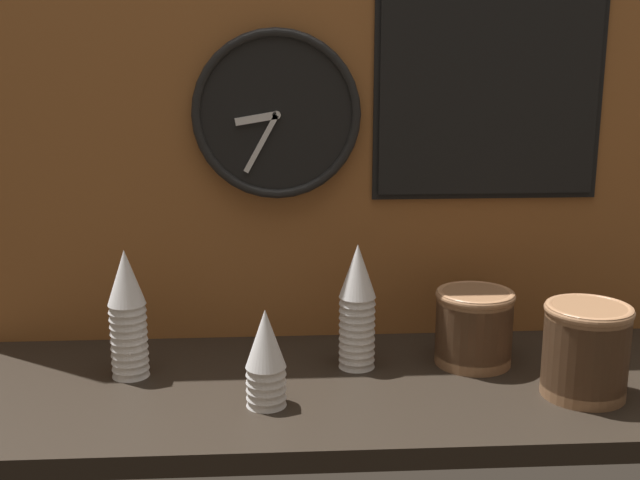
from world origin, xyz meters
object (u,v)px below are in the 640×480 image
bowl_stack_right (474,326)px  cup_stack_center_right (357,306)px  cup_stack_center (266,358)px  cup_stack_left (128,314)px  menu_board (490,75)px  bowl_stack_far_right (586,349)px  wall_clock (276,115)px

bowl_stack_right → cup_stack_center_right: bearing=-178.8°
cup_stack_center → cup_stack_left: bearing=150.8°
cup_stack_center_right → cup_stack_center: 25.12cm
menu_board → cup_stack_left: bearing=-165.2°
cup_stack_left → menu_board: bearing=14.8°
cup_stack_center → bowl_stack_far_right: size_ratio=1.04×
bowl_stack_far_right → menu_board: (-11.25, 33.77, 48.33)cm
cup_stack_center_right → wall_clock: 43.27cm
bowl_stack_far_right → wall_clock: 76.69cm
bowl_stack_far_right → wall_clock: bearing=149.7°
cup_stack_left → cup_stack_center_right: size_ratio=1.00×
bowl_stack_far_right → wall_clock: size_ratio=0.50×
cup_stack_left → menu_board: menu_board is taller
cup_stack_center_right → bowl_stack_right: cup_stack_center_right is taller
cup_stack_center_right → wall_clock: (-15.54, 16.89, 36.68)cm
wall_clock → menu_board: (45.04, 0.88, 7.93)cm
cup_stack_center → menu_board: menu_board is taller
cup_stack_left → wall_clock: (29.52, 18.79, 36.68)cm
cup_stack_center_right → wall_clock: size_ratio=0.73×
cup_stack_left → cup_stack_center_right: 45.10cm
bowl_stack_far_right → cup_stack_center: bearing=-179.1°
cup_stack_center → bowl_stack_far_right: 58.98cm
cup_stack_left → menu_board: 89.08cm
cup_stack_center_right → menu_board: (29.50, 17.78, 44.61)cm
bowl_stack_far_right → bowl_stack_right: bearing=135.4°
cup_stack_center_right → cup_stack_center: (-18.23, -16.89, -3.71)cm
bowl_stack_far_right → wall_clock: wall_clock is taller
wall_clock → cup_stack_left: bearing=-147.5°
bowl_stack_right → menu_board: menu_board is taller
cup_stack_left → bowl_stack_far_right: cup_stack_left is taller
menu_board → bowl_stack_right: bearing=-107.6°
menu_board → cup_stack_center_right: bearing=-148.9°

